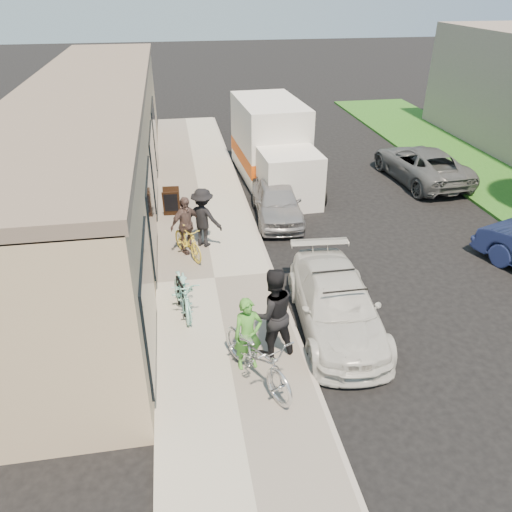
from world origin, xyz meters
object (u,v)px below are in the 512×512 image
bystander_a (203,218)px  tandem_bike (257,356)px  sedan_white (336,304)px  far_car_gray (421,164)px  sandwich_board (171,202)px  cruiser_bike_c (188,241)px  cruiser_bike_b (185,292)px  bystander_b (186,225)px  woman_rider (248,334)px  moving_truck (272,148)px  cruiser_bike_a (182,295)px  bike_rack (181,293)px  sedan_silver (277,201)px  man_standing (272,313)px

bystander_a → tandem_bike: bearing=128.4°
sedan_white → far_car_gray: size_ratio=0.91×
tandem_bike → bystander_a: (-0.57, 5.75, 0.29)m
sandwich_board → cruiser_bike_c: cruiser_bike_c is taller
far_car_gray → tandem_bike: far_car_gray is taller
cruiser_bike_b → bystander_b: (0.15, 2.81, 0.36)m
sedan_white → woman_rider: 2.47m
sedan_white → bystander_b: size_ratio=2.63×
moving_truck → cruiser_bike_a: moving_truck is taller
cruiser_bike_b → bystander_b: bearing=85.1°
far_car_gray → cruiser_bike_c: bearing=24.2°
moving_truck → bike_rack: bearing=-117.2°
cruiser_bike_c → cruiser_bike_b: bearing=-118.9°
bike_rack → bystander_a: bearing=76.4°
bike_rack → sedan_silver: size_ratio=0.22×
bystander_b → bike_rack: bearing=-129.2°
cruiser_bike_b → bystander_a: bystander_a is taller
woman_rider → man_standing: bearing=25.6°
sedan_silver → bike_rack: bearing=-119.2°
sedan_white → cruiser_bike_b: size_ratio=2.46×
tandem_bike → bike_rack: bearing=93.5°
sedan_silver → bystander_a: size_ratio=2.07×
moving_truck → tandem_bike: bearing=-105.6°
sedan_white → cruiser_bike_b: sedan_white is taller
far_car_gray → tandem_bike: (-8.14, -10.05, 0.07)m
man_standing → cruiser_bike_c: size_ratio=1.27×
cruiser_bike_b → sedan_silver: bearing=55.3°
sandwich_board → far_car_gray: 9.80m
sedan_silver → bystander_b: size_ratio=2.17×
cruiser_bike_b → sandwich_board: bearing=90.5°
bike_rack → man_standing: size_ratio=0.41×
cruiser_bike_b → moving_truck: bearing=64.4°
sandwich_board → bystander_b: size_ratio=0.53×
bike_rack → cruiser_bike_b: 0.13m
sedan_silver → far_car_gray: 6.70m
cruiser_bike_a → cruiser_bike_c: size_ratio=1.00×
tandem_bike → woman_rider: size_ratio=1.41×
sedan_white → bystander_a: bearing=126.4°
sedan_silver → tandem_bike: tandem_bike is taller
bystander_a → far_car_gray: bearing=-121.1°
cruiser_bike_b → woman_rider: bearing=-64.7°
sandwich_board → far_car_gray: size_ratio=0.18×
sedan_silver → tandem_bike: (-1.94, -7.53, 0.12)m
man_standing → cruiser_bike_b: (-1.67, 1.86, -0.52)m
tandem_bike → man_standing: size_ratio=1.13×
far_car_gray → sedan_silver: bearing=18.3°
moving_truck → sandwich_board: bearing=-145.9°
sedan_white → cruiser_bike_b: 3.46m
sedan_white → moving_truck: moving_truck is taller
cruiser_bike_c → woman_rider: bearing=-103.6°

